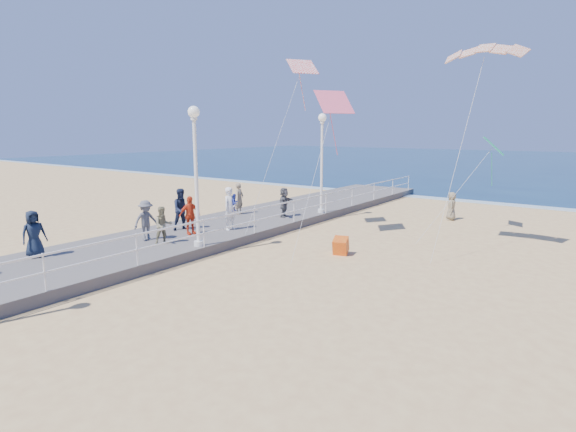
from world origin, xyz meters
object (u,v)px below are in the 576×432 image
Objects in this scene: spectator_5 at (284,202)px; toddler_held at (235,202)px; spectator_7 at (182,209)px; box_kite at (341,247)px; spectator_1 at (163,225)px; lamp_post_mid at (196,162)px; woman_holding_toddler at (230,209)px; spectator_4 at (34,234)px; spectator_3 at (190,215)px; beach_walker_c at (452,206)px; lamp_post_far at (322,153)px; spectator_2 at (146,220)px; spectator_6 at (239,199)px.

toddler_held is at bearing 166.49° from spectator_5.
box_kite is (7.14, 1.81, -1.04)m from spectator_7.
spectator_1 is 2.56m from spectator_7.
lamp_post_mid reaches higher than spectator_1.
woman_holding_toddler is at bearing 16.06° from spectator_1.
spectator_4 is at bearing -161.97° from spectator_7.
lamp_post_mid is at bearing -158.79° from box_kite.
spectator_3 is 6.66m from box_kite.
spectator_7 is (-1.36, 2.16, 0.19)m from spectator_1.
woman_holding_toddler is 1.87m from spectator_3.
box_kite is (-1.41, -9.71, -0.47)m from beach_walker_c.
spectator_5 is 2.56× the size of box_kite.
woman_holding_toddler is 3.23× the size of box_kite.
spectator_3 is at bearing -87.50° from spectator_7.
woman_holding_toddler is at bearing 109.39° from lamp_post_mid.
lamp_post_mid reaches higher than woman_holding_toddler.
toddler_held is (0.15, 0.15, 0.27)m from woman_holding_toddler.
lamp_post_mid is 3.93m from spectator_7.
lamp_post_mid is 3.45× the size of beach_walker_c.
lamp_post_mid is 3.19× the size of spectator_3.
toddler_held is 3.67m from spectator_1.
spectator_1 is 4.47m from spectator_4.
lamp_post_far reaches higher than spectator_1.
spectator_7 is 7.44m from box_kite.
spectator_2 is 1.07× the size of beach_walker_c.
spectator_6 is (-3.34, 6.07, -2.43)m from lamp_post_mid.
spectator_6 is 1.08× the size of beach_walker_c.
spectator_1 is at bearing -23.56° from spectator_4.
spectator_2 is at bearing -166.15° from box_kite.
spectator_6 is 8.24m from box_kite.
beach_walker_c is at bearing -11.33° from spectator_7.
spectator_1 is 15.46m from beach_walker_c.
spectator_3 is 1.00× the size of spectator_6.
woman_holding_toddler reaches higher than spectator_1.
beach_walker_c is (6.70, 6.32, -0.40)m from spectator_5.
spectator_1 reaches higher than beach_walker_c.
spectator_3 is 0.99× the size of spectator_4.
lamp_post_far is at bearing 2.89° from spectator_3.
lamp_post_far is 8.87× the size of box_kite.
spectator_7 is (-2.75, 1.60, -2.32)m from lamp_post_mid.
spectator_1 is at bearing -162.08° from box_kite.
lamp_post_far is at bearing -3.96° from spectator_2.
beach_walker_c is at bearing -65.80° from spectator_6.
lamp_post_far is 2.83× the size of spectator_7.
spectator_2 is at bearing 154.49° from spectator_5.
beach_walker_c is at bearing 35.31° from lamp_post_far.
woman_holding_toddler is 1.17× the size of spectator_2.
lamp_post_far is 8.23m from spectator_7.
spectator_3 is 2.78× the size of box_kite.
spectator_4 reaches higher than spectator_6.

